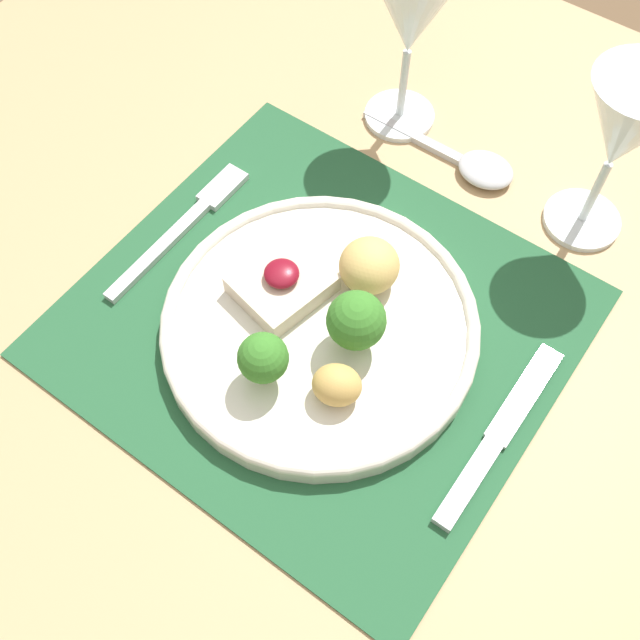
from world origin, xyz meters
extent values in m
plane|color=brown|center=(0.00, 0.00, 0.00)|extent=(8.00, 8.00, 0.00)
cube|color=tan|center=(0.00, 0.00, 0.75)|extent=(1.11, 1.04, 0.03)
cylinder|color=tan|center=(-0.49, 0.45, 0.37)|extent=(0.06, 0.06, 0.73)
cube|color=#235633|center=(0.00, 0.00, 0.76)|extent=(0.40, 0.37, 0.00)
cylinder|color=silver|center=(0.01, -0.01, 0.77)|extent=(0.27, 0.27, 0.02)
torus|color=silver|center=(0.01, -0.01, 0.78)|extent=(0.27, 0.27, 0.01)
cube|color=beige|center=(-0.04, 0.00, 0.79)|extent=(0.08, 0.09, 0.02)
ellipsoid|color=maroon|center=(-0.04, 0.00, 0.81)|extent=(0.03, 0.03, 0.01)
cylinder|color=#84B256|center=(0.04, -0.01, 0.79)|extent=(0.01, 0.01, 0.02)
sphere|color=#387A28|center=(0.04, -0.01, 0.82)|extent=(0.05, 0.05, 0.05)
cylinder|color=#84B256|center=(0.00, -0.07, 0.79)|extent=(0.01, 0.01, 0.02)
sphere|color=#387A28|center=(0.00, -0.07, 0.81)|extent=(0.04, 0.04, 0.04)
ellipsoid|color=tan|center=(0.01, 0.05, 0.80)|extent=(0.07, 0.07, 0.04)
ellipsoid|color=tan|center=(0.06, -0.05, 0.80)|extent=(0.05, 0.05, 0.03)
cube|color=silver|center=(-0.16, -0.03, 0.77)|extent=(0.01, 0.13, 0.01)
cube|color=silver|center=(-0.16, 0.07, 0.77)|extent=(0.02, 0.05, 0.01)
cube|color=silver|center=(0.18, -0.05, 0.77)|extent=(0.02, 0.08, 0.01)
cube|color=silver|center=(0.18, 0.04, 0.77)|extent=(0.02, 0.10, 0.00)
cube|color=silver|center=(-0.05, 0.23, 0.77)|extent=(0.12, 0.01, 0.01)
ellipsoid|color=silver|center=(0.03, 0.23, 0.77)|extent=(0.06, 0.05, 0.02)
cylinder|color=white|center=(0.14, 0.24, 0.77)|extent=(0.07, 0.07, 0.01)
cylinder|color=white|center=(0.14, 0.24, 0.81)|extent=(0.01, 0.01, 0.07)
cone|color=white|center=(0.14, 0.24, 0.89)|extent=(0.09, 0.09, 0.09)
cylinder|color=white|center=(-0.08, 0.25, 0.77)|extent=(0.07, 0.07, 0.01)
cylinder|color=white|center=(-0.08, 0.25, 0.81)|extent=(0.01, 0.01, 0.08)
cone|color=white|center=(-0.08, 0.25, 0.89)|extent=(0.09, 0.09, 0.09)
camera|label=1|loc=(0.19, -0.26, 1.33)|focal=42.00mm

